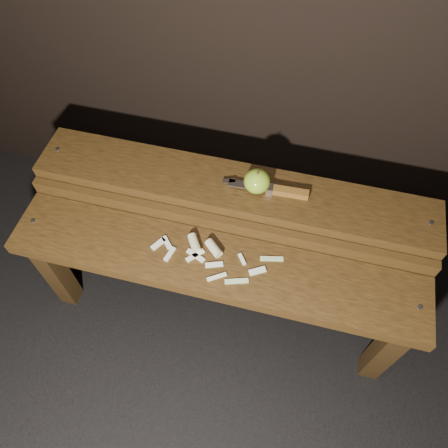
% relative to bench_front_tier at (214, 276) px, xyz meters
% --- Properties ---
extents(ground, '(60.00, 60.00, 0.00)m').
position_rel_bench_front_tier_xyz_m(ground, '(0.00, 0.06, -0.35)').
color(ground, black).
extents(bench_front_tier, '(1.20, 0.20, 0.42)m').
position_rel_bench_front_tier_xyz_m(bench_front_tier, '(0.00, 0.00, 0.00)').
color(bench_front_tier, black).
rests_on(bench_front_tier, ground).
extents(bench_rear_tier, '(1.20, 0.21, 0.50)m').
position_rel_bench_front_tier_xyz_m(bench_rear_tier, '(0.00, 0.23, 0.06)').
color(bench_rear_tier, black).
rests_on(bench_rear_tier, ground).
extents(apple, '(0.08, 0.08, 0.08)m').
position_rel_bench_front_tier_xyz_m(apple, '(0.07, 0.23, 0.18)').
color(apple, olive).
rests_on(apple, bench_rear_tier).
extents(knife, '(0.25, 0.03, 0.02)m').
position_rel_bench_front_tier_xyz_m(knife, '(0.14, 0.23, 0.16)').
color(knife, brown).
rests_on(knife, bench_rear_tier).
extents(apple_scraps, '(0.38, 0.13, 0.03)m').
position_rel_bench_front_tier_xyz_m(apple_scraps, '(-0.03, 0.03, 0.08)').
color(apple_scraps, beige).
rests_on(apple_scraps, bench_front_tier).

